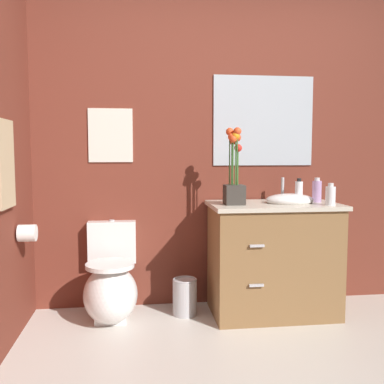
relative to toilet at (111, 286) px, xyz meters
The scene contains 12 objects.
wall_back 1.50m from the toilet, 15.61° to the left, with size 4.52×0.05×2.50m, color maroon.
toilet is the anchor object (origin of this frame).
vanity_cabinet 1.21m from the toilet, ahead, with size 0.94×0.56×1.01m.
flower_vase 1.19m from the toilet, ahead, with size 0.14×0.14×0.55m.
soap_bottle 1.56m from the toilet, ahead, with size 0.06×0.06×0.18m.
lotion_bottle 1.67m from the toilet, ahead, with size 0.07×0.07×0.18m.
hand_wash_bottle 1.69m from the toilet, ahead, with size 0.07×0.07×0.16m.
trash_bin 0.55m from the toilet, ahead, with size 0.18×0.18×0.27m.
wall_poster 1.12m from the toilet, 90.00° to the left, with size 0.33×0.01×0.40m, color silver.
wall_mirror 1.72m from the toilet, 12.68° to the left, with size 0.80×0.01×0.70m, color #B2BCC6.
hanging_towel 1.14m from the toilet, 143.22° to the right, with size 0.03×0.28×0.52m, color tan.
toilet_paper_roll 0.70m from the toilet, 159.15° to the right, with size 0.11×0.11×0.11m, color white.
Camera 1 is at (-0.67, -1.81, 1.20)m, focal length 40.51 mm.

